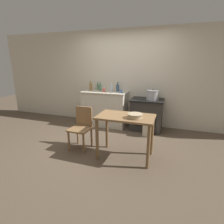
{
  "coord_description": "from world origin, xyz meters",
  "views": [
    {
      "loc": [
        1.25,
        -3.12,
        1.68
      ],
      "look_at": [
        0.0,
        0.48,
        0.61
      ],
      "focal_mm": 28.0,
      "sensor_mm": 36.0,
      "label": 1
    }
  ],
  "objects_px": {
    "mixing_bowl_large": "(135,116)",
    "cup_center_right": "(104,90)",
    "flour_sack": "(148,129)",
    "work_table": "(126,124)",
    "bottle_mid_left": "(100,87)",
    "bottle_far_left": "(111,88)",
    "stock_pot": "(153,95)",
    "stove": "(147,114)",
    "bottle_left": "(98,87)",
    "bottle_center_left": "(118,88)",
    "bottle_center": "(91,87)",
    "cup_mid_right": "(121,91)",
    "chair": "(82,126)"
  },
  "relations": [
    {
      "from": "bottle_left",
      "to": "bottle_center",
      "type": "relative_size",
      "value": 0.88
    },
    {
      "from": "chair",
      "to": "cup_center_right",
      "type": "height_order",
      "value": "cup_center_right"
    },
    {
      "from": "stove",
      "to": "bottle_left",
      "type": "height_order",
      "value": "bottle_left"
    },
    {
      "from": "bottle_center",
      "to": "cup_mid_right",
      "type": "distance_m",
      "value": 0.95
    },
    {
      "from": "stove",
      "to": "bottle_left",
      "type": "xyz_separation_m",
      "value": [
        -1.46,
        0.23,
        0.62
      ]
    },
    {
      "from": "stock_pot",
      "to": "bottle_center_left",
      "type": "bearing_deg",
      "value": 168.2
    },
    {
      "from": "bottle_mid_left",
      "to": "stove",
      "type": "bearing_deg",
      "value": -3.29
    },
    {
      "from": "bottle_center",
      "to": "cup_center_right",
      "type": "distance_m",
      "value": 0.51
    },
    {
      "from": "flour_sack",
      "to": "work_table",
      "type": "bearing_deg",
      "value": -103.62
    },
    {
      "from": "stove",
      "to": "bottle_mid_left",
      "type": "bearing_deg",
      "value": 176.71
    },
    {
      "from": "stove",
      "to": "cup_center_right",
      "type": "height_order",
      "value": "cup_center_right"
    },
    {
      "from": "bottle_far_left",
      "to": "cup_mid_right",
      "type": "height_order",
      "value": "bottle_far_left"
    },
    {
      "from": "bottle_mid_left",
      "to": "cup_center_right",
      "type": "relative_size",
      "value": 2.43
    },
    {
      "from": "chair",
      "to": "cup_center_right",
      "type": "xyz_separation_m",
      "value": [
        -0.05,
        1.35,
        0.54
      ]
    },
    {
      "from": "chair",
      "to": "bottle_left",
      "type": "xyz_separation_m",
      "value": [
        -0.36,
        1.67,
        0.58
      ]
    },
    {
      "from": "bottle_center_left",
      "to": "flour_sack",
      "type": "bearing_deg",
      "value": -31.39
    },
    {
      "from": "stock_pot",
      "to": "bottle_far_left",
      "type": "xyz_separation_m",
      "value": [
        -1.11,
        0.11,
        0.1
      ]
    },
    {
      "from": "bottle_center",
      "to": "work_table",
      "type": "bearing_deg",
      "value": -48.3
    },
    {
      "from": "bottle_left",
      "to": "cup_mid_right",
      "type": "xyz_separation_m",
      "value": [
        0.78,
        -0.3,
        -0.04
      ]
    },
    {
      "from": "stove",
      "to": "bottle_center_left",
      "type": "xyz_separation_m",
      "value": [
        -0.84,
        0.15,
        0.63
      ]
    },
    {
      "from": "bottle_mid_left",
      "to": "cup_mid_right",
      "type": "bearing_deg",
      "value": -13.57
    },
    {
      "from": "bottle_center",
      "to": "flour_sack",
      "type": "bearing_deg",
      "value": -16.76
    },
    {
      "from": "flour_sack",
      "to": "bottle_center_left",
      "type": "distance_m",
      "value": 1.41
    },
    {
      "from": "bottle_far_left",
      "to": "chair",
      "type": "bearing_deg",
      "value": -94.09
    },
    {
      "from": "stock_pot",
      "to": "bottle_left",
      "type": "xyz_separation_m",
      "value": [
        -1.58,
        0.28,
        0.1
      ]
    },
    {
      "from": "bottle_left",
      "to": "cup_center_right",
      "type": "bearing_deg",
      "value": -46.03
    },
    {
      "from": "mixing_bowl_large",
      "to": "chair",
      "type": "bearing_deg",
      "value": 171.36
    },
    {
      "from": "chair",
      "to": "bottle_far_left",
      "type": "relative_size",
      "value": 3.51
    },
    {
      "from": "bottle_center",
      "to": "cup_center_right",
      "type": "height_order",
      "value": "bottle_center"
    },
    {
      "from": "bottle_far_left",
      "to": "stock_pot",
      "type": "bearing_deg",
      "value": -5.45
    },
    {
      "from": "bottle_left",
      "to": "bottle_mid_left",
      "type": "distance_m",
      "value": 0.21
    },
    {
      "from": "bottle_center_left",
      "to": "chair",
      "type": "bearing_deg",
      "value": -99.17
    },
    {
      "from": "mixing_bowl_large",
      "to": "cup_center_right",
      "type": "distance_m",
      "value": 1.92
    },
    {
      "from": "bottle_mid_left",
      "to": "bottle_far_left",
      "type": "bearing_deg",
      "value": -3.26
    },
    {
      "from": "mixing_bowl_large",
      "to": "bottle_center_left",
      "type": "relative_size",
      "value": 1.03
    },
    {
      "from": "bottle_center",
      "to": "cup_mid_right",
      "type": "xyz_separation_m",
      "value": [
        0.94,
        -0.17,
        -0.06
      ]
    },
    {
      "from": "chair",
      "to": "cup_mid_right",
      "type": "relative_size",
      "value": 9.57
    },
    {
      "from": "bottle_left",
      "to": "cup_center_right",
      "type": "xyz_separation_m",
      "value": [
        0.31,
        -0.32,
        -0.04
      ]
    },
    {
      "from": "bottle_center",
      "to": "stock_pot",
      "type": "bearing_deg",
      "value": -4.65
    },
    {
      "from": "work_table",
      "to": "mixing_bowl_large",
      "type": "bearing_deg",
      "value": -21.83
    },
    {
      "from": "mixing_bowl_large",
      "to": "bottle_center_left",
      "type": "bearing_deg",
      "value": 115.9
    },
    {
      "from": "chair",
      "to": "cup_center_right",
      "type": "distance_m",
      "value": 1.46
    },
    {
      "from": "bottle_mid_left",
      "to": "flour_sack",
      "type": "bearing_deg",
      "value": -19.46
    },
    {
      "from": "bottle_mid_left",
      "to": "cup_mid_right",
      "type": "xyz_separation_m",
      "value": [
        0.63,
        -0.15,
        -0.05
      ]
    },
    {
      "from": "stove",
      "to": "bottle_left",
      "type": "bearing_deg",
      "value": 171.2
    },
    {
      "from": "cup_center_right",
      "to": "work_table",
      "type": "bearing_deg",
      "value": -55.72
    },
    {
      "from": "chair",
      "to": "flour_sack",
      "type": "relative_size",
      "value": 2.28
    },
    {
      "from": "flour_sack",
      "to": "bottle_mid_left",
      "type": "xyz_separation_m",
      "value": [
        -1.43,
        0.5,
        0.85
      ]
    },
    {
      "from": "bottle_center",
      "to": "mixing_bowl_large",
      "type": "bearing_deg",
      "value": -46.23
    },
    {
      "from": "stove",
      "to": "cup_mid_right",
      "type": "bearing_deg",
      "value": -173.57
    }
  ]
}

